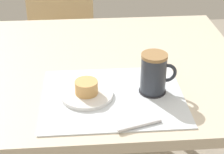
% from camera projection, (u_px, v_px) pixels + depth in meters
% --- Properties ---
extents(dining_table, '(1.10, 0.87, 0.75)m').
position_uv_depth(dining_table, '(92.00, 83.00, 1.38)').
color(dining_table, beige).
rests_on(dining_table, ground_plane).
extents(wooden_chair, '(0.46, 0.46, 0.93)m').
position_uv_depth(wooden_chair, '(63.00, 36.00, 2.16)').
color(wooden_chair, '#D1B27F').
rests_on(wooden_chair, ground_plane).
extents(placemat, '(0.44, 0.35, 0.00)m').
position_uv_depth(placemat, '(113.00, 97.00, 1.15)').
color(placemat, white).
rests_on(placemat, dining_table).
extents(pastry_plate, '(0.16, 0.16, 0.01)m').
position_uv_depth(pastry_plate, '(87.00, 95.00, 1.15)').
color(pastry_plate, white).
rests_on(pastry_plate, placemat).
extents(pastry, '(0.07, 0.07, 0.04)m').
position_uv_depth(pastry, '(86.00, 87.00, 1.14)').
color(pastry, '#E0A860').
rests_on(pastry, pastry_plate).
extents(coffee_coaster, '(0.08, 0.08, 0.00)m').
position_uv_depth(coffee_coaster, '(152.00, 91.00, 1.17)').
color(coffee_coaster, '#232328').
rests_on(coffee_coaster, placemat).
extents(coffee_mug, '(0.11, 0.08, 0.13)m').
position_uv_depth(coffee_mug, '(154.00, 73.00, 1.14)').
color(coffee_mug, '#2D333D').
rests_on(coffee_mug, coffee_coaster).
extents(teaspoon, '(0.13, 0.05, 0.01)m').
position_uv_depth(teaspoon, '(140.00, 126.00, 1.02)').
color(teaspoon, silver).
rests_on(teaspoon, placemat).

